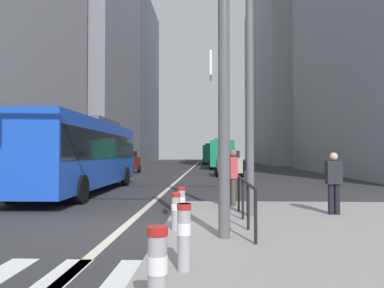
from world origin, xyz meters
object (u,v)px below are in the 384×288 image
(city_bus_blue_oncoming, at_px, (82,151))
(street_lamp_post, at_px, (249,16))
(city_bus_red_receding, at_px, (221,153))
(bollard_front, at_px, (157,271))
(city_bus_red_distant, at_px, (211,153))
(bollard_right, at_px, (176,209))
(pedestrian_waiting, at_px, (233,174))
(bollard_left, at_px, (184,233))
(pedestrian_walking, at_px, (334,180))
(car_oncoming_mid, at_px, (125,162))
(car_receding_near, at_px, (228,163))
(traffic_signal_gantry, at_px, (126,31))
(bollard_back, at_px, (181,202))

(city_bus_blue_oncoming, relative_size, street_lamp_post, 1.45)
(city_bus_red_receding, bearing_deg, bollard_front, -92.80)
(city_bus_red_distant, xyz_separation_m, street_lamp_post, (0.65, -54.40, 3.45))
(city_bus_blue_oncoming, bearing_deg, bollard_right, -60.08)
(pedestrian_waiting, bearing_deg, bollard_left, -99.67)
(city_bus_red_distant, relative_size, pedestrian_walking, 6.93)
(city_bus_red_receding, xyz_separation_m, car_oncoming_mid, (-8.72, -11.73, -0.85))
(bollard_right, distance_m, pedestrian_walking, 4.52)
(car_receding_near, distance_m, street_lamp_post, 19.71)
(car_receding_near, relative_size, bollard_right, 5.28)
(city_bus_red_distant, distance_m, pedestrian_walking, 54.18)
(bollard_left, bearing_deg, car_oncoming_mid, 104.29)
(bollard_left, height_order, bollard_right, bollard_left)
(bollard_left, xyz_separation_m, pedestrian_walking, (3.59, 4.81, 0.39))
(city_bus_red_receding, distance_m, traffic_signal_gantry, 36.97)
(city_bus_red_receding, bearing_deg, traffic_signal_gantry, -94.79)
(bollard_back, bearing_deg, bollard_right, -92.18)
(bollard_left, height_order, pedestrian_walking, pedestrian_walking)
(bollard_left, bearing_deg, pedestrian_waiting, 80.33)
(city_bus_red_receding, relative_size, street_lamp_post, 1.46)
(bollard_back, distance_m, pedestrian_walking, 4.08)
(city_bus_red_distant, distance_m, bollard_right, 56.30)
(city_bus_blue_oncoming, xyz_separation_m, street_lamp_post, (6.70, -6.75, 3.45))
(city_bus_blue_oncoming, distance_m, city_bus_red_distant, 48.03)
(city_bus_red_distant, bearing_deg, car_receding_near, -88.17)
(traffic_signal_gantry, height_order, pedestrian_waiting, traffic_signal_gantry)
(pedestrian_waiting, bearing_deg, car_receding_near, 87.40)
(city_bus_red_distant, xyz_separation_m, car_oncoming_mid, (-7.62, -31.89, -0.85))
(city_bus_red_distant, xyz_separation_m, bollard_back, (-1.04, -55.24, -1.24))
(street_lamp_post, xyz_separation_m, bollard_left, (-1.39, -4.50, -4.63))
(city_bus_blue_oncoming, xyz_separation_m, city_bus_red_distant, (6.05, 47.65, -0.00))
(car_oncoming_mid, bearing_deg, bollard_front, -76.76)
(street_lamp_post, bearing_deg, city_bus_blue_oncoming, 134.77)
(city_bus_blue_oncoming, xyz_separation_m, car_oncoming_mid, (-1.57, 15.76, -0.85))
(city_bus_red_distant, height_order, car_receding_near, city_bus_red_distant)
(traffic_signal_gantry, height_order, street_lamp_post, street_lamp_post)
(pedestrian_walking, bearing_deg, pedestrian_waiting, 149.38)
(city_bus_blue_oncoming, distance_m, pedestrian_waiting, 8.12)
(bollard_front, relative_size, bollard_left, 1.01)
(car_oncoming_mid, xyz_separation_m, bollard_back, (6.58, -23.35, -0.39))
(car_receding_near, height_order, bollard_back, car_receding_near)
(bollard_right, bearing_deg, bollard_back, 87.82)
(pedestrian_waiting, bearing_deg, car_oncoming_mid, 111.00)
(city_bus_blue_oncoming, relative_size, city_bus_red_receding, 0.99)
(pedestrian_waiting, bearing_deg, pedestrian_walking, -30.62)
(street_lamp_post, xyz_separation_m, pedestrian_waiting, (-0.32, 1.79, -4.19))
(bollard_front, bearing_deg, city_bus_blue_oncoming, 111.84)
(bollard_right, xyz_separation_m, pedestrian_walking, (3.93, 2.17, 0.46))
(traffic_signal_gantry, relative_size, bollard_back, 7.50)
(bollard_left, relative_size, bollard_back, 1.13)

